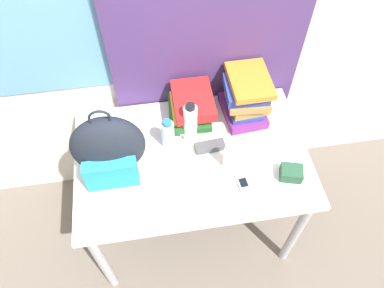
# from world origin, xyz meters

# --- Properties ---
(ground_plane) EXTENTS (12.00, 12.00, 0.00)m
(ground_plane) POSITION_xyz_m (0.00, 0.00, 0.00)
(ground_plane) COLOR #665B51
(wall_back) EXTENTS (6.00, 0.06, 2.50)m
(wall_back) POSITION_xyz_m (-0.00, 0.85, 1.25)
(wall_back) COLOR silver
(wall_back) RESTS_ON ground_plane
(curtain_blue) EXTENTS (0.99, 0.04, 2.50)m
(curtain_blue) POSITION_xyz_m (0.15, 0.79, 1.25)
(curtain_blue) COLOR #4C336B
(curtain_blue) RESTS_ON ground_plane
(desk) EXTENTS (1.16, 0.76, 0.77)m
(desk) POSITION_xyz_m (0.00, 0.38, 0.67)
(desk) COLOR silver
(desk) RESTS_ON ground_plane
(backpack) EXTENTS (0.34, 0.22, 0.42)m
(backpack) POSITION_xyz_m (-0.38, 0.36, 0.95)
(backpack) COLOR #1E232D
(backpack) RESTS_ON desk
(book_stack_left) EXTENTS (0.24, 0.28, 0.18)m
(book_stack_left) POSITION_xyz_m (0.03, 0.61, 0.87)
(book_stack_left) COLOR silver
(book_stack_left) RESTS_ON desk
(book_stack_center) EXTENTS (0.23, 0.29, 0.26)m
(book_stack_center) POSITION_xyz_m (0.32, 0.61, 0.90)
(book_stack_center) COLOR #6B2370
(book_stack_center) RESTS_ON desk
(water_bottle) EXTENTS (0.06, 0.06, 0.19)m
(water_bottle) POSITION_xyz_m (-0.11, 0.47, 0.86)
(water_bottle) COLOR silver
(water_bottle) RESTS_ON desk
(sports_bottle) EXTENTS (0.07, 0.07, 0.25)m
(sports_bottle) POSITION_xyz_m (0.01, 0.49, 0.89)
(sports_bottle) COLOR white
(sports_bottle) RESTS_ON desk
(sunscreen_bottle) EXTENTS (0.05, 0.05, 0.16)m
(sunscreen_bottle) POSITION_xyz_m (0.17, 0.30, 0.85)
(sunscreen_bottle) COLOR white
(sunscreen_bottle) RESTS_ON desk
(cell_phone) EXTENTS (0.06, 0.11, 0.02)m
(cell_phone) POSITION_xyz_m (0.21, 0.18, 0.78)
(cell_phone) COLOR #B7BCC6
(cell_phone) RESTS_ON desk
(sunglasses_case) EXTENTS (0.15, 0.07, 0.04)m
(sunglasses_case) POSITION_xyz_m (0.10, 0.41, 0.79)
(sunglasses_case) COLOR #47474C
(sunglasses_case) RESTS_ON desk
(camera_pouch) EXTENTS (0.12, 0.11, 0.06)m
(camera_pouch) POSITION_xyz_m (0.45, 0.19, 0.80)
(camera_pouch) COLOR #234C33
(camera_pouch) RESTS_ON desk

